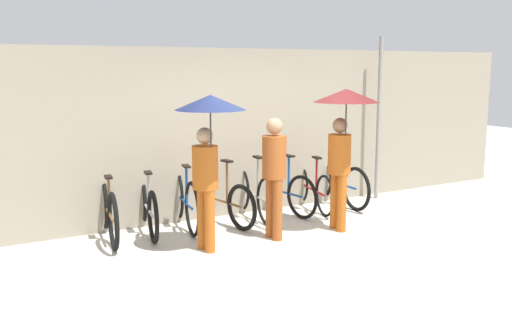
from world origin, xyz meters
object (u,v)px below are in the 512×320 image
object	(u,v)px
parked_bicycle_0	(108,211)
parked_bicycle_3	(219,199)
pedestrian_leading	(208,135)
parked_bicycle_6	(312,187)
pedestrian_center	(274,169)
parked_bicycle_4	(253,193)
parked_bicycle_2	(184,200)
parked_bicycle_7	(337,182)
pedestrian_trailing	(344,124)
parked_bicycle_1	(147,207)
parked_bicycle_5	(281,190)

from	to	relation	value
parked_bicycle_0	parked_bicycle_3	xyz separation A→B (m)	(1.65, 0.01, -0.03)
pedestrian_leading	parked_bicycle_6	bearing A→B (deg)	-160.05
pedestrian_leading	pedestrian_center	xyz separation A→B (m)	(0.99, 0.09, -0.52)
parked_bicycle_3	parked_bicycle_4	size ratio (longest dim) A/B	1.00
parked_bicycle_0	parked_bicycle_2	distance (m)	1.10
parked_bicycle_7	pedestrian_trailing	distance (m)	1.98
parked_bicycle_6	parked_bicycle_7	bearing A→B (deg)	-73.58
parked_bicycle_7	pedestrian_center	xyz separation A→B (m)	(-1.93, -1.13, 0.57)
parked_bicycle_0	parked_bicycle_4	bearing A→B (deg)	-82.16
parked_bicycle_2	parked_bicycle_3	distance (m)	0.55
parked_bicycle_6	parked_bicycle_4	bearing A→B (deg)	103.37
parked_bicycle_1	parked_bicycle_7	distance (m)	3.31
parked_bicycle_1	pedestrian_trailing	bearing A→B (deg)	-107.90
pedestrian_center	pedestrian_trailing	xyz separation A→B (m)	(0.99, -0.18, 0.57)
parked_bicycle_2	parked_bicycle_4	size ratio (longest dim) A/B	0.98
parked_bicycle_1	parked_bicycle_4	size ratio (longest dim) A/B	0.98
parked_bicycle_4	parked_bicycle_7	distance (m)	1.66
parked_bicycle_3	pedestrian_trailing	distance (m)	2.14
parked_bicycle_2	pedestrian_leading	world-z (taller)	pedestrian_leading
parked_bicycle_4	parked_bicycle_6	xyz separation A→B (m)	(1.11, 0.02, -0.03)
parked_bicycle_5	parked_bicycle_3	bearing A→B (deg)	84.41
parked_bicycle_1	parked_bicycle_5	bearing A→B (deg)	-78.78
parked_bicycle_7	parked_bicycle_5	bearing A→B (deg)	92.15
parked_bicycle_0	parked_bicycle_3	distance (m)	1.65
parked_bicycle_1	parked_bicycle_2	bearing A→B (deg)	-79.36
parked_bicycle_5	pedestrian_trailing	xyz separation A→B (m)	(0.17, -1.31, 1.16)
pedestrian_center	pedestrian_leading	bearing A→B (deg)	4.31
parked_bicycle_1	parked_bicycle_5	world-z (taller)	parked_bicycle_1
pedestrian_leading	pedestrian_center	world-z (taller)	pedestrian_leading
parked_bicycle_1	pedestrian_leading	world-z (taller)	pedestrian_leading
parked_bicycle_0	pedestrian_center	bearing A→B (deg)	-111.11
parked_bicycle_2	parked_bicycle_4	world-z (taller)	parked_bicycle_2
parked_bicycle_4	pedestrian_center	bearing A→B (deg)	171.41
parked_bicycle_2	parked_bicycle_5	size ratio (longest dim) A/B	1.05
parked_bicycle_2	pedestrian_center	size ratio (longest dim) A/B	1.05
parked_bicycle_3	parked_bicycle_7	distance (m)	2.21
parked_bicycle_7	parked_bicycle_0	bearing A→B (deg)	92.88
parked_bicycle_4	parked_bicycle_7	world-z (taller)	parked_bicycle_4
parked_bicycle_5	pedestrian_leading	world-z (taller)	pedestrian_leading
parked_bicycle_2	parked_bicycle_6	size ratio (longest dim) A/B	1.05
parked_bicycle_6	parked_bicycle_5	bearing A→B (deg)	98.10
parked_bicycle_4	parked_bicycle_1	bearing A→B (deg)	94.38
parked_bicycle_5	pedestrian_leading	distance (m)	2.46
parked_bicycle_6	pedestrian_leading	world-z (taller)	pedestrian_leading
pedestrian_center	parked_bicycle_5	bearing A→B (deg)	-127.03
parked_bicycle_2	pedestrian_trailing	bearing A→B (deg)	-115.61
parked_bicycle_4	parked_bicycle_5	xyz separation A→B (m)	(0.55, 0.06, -0.03)
parked_bicycle_0	parked_bicycle_2	xyz separation A→B (m)	(1.10, 0.03, 0.01)
parked_bicycle_4	parked_bicycle_3	bearing A→B (deg)	93.81
parked_bicycle_6	pedestrian_center	bearing A→B (deg)	140.55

